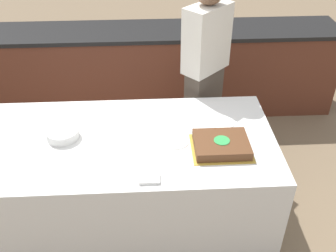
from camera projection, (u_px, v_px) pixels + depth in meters
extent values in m
plane|color=#7A664C|center=(125.00, 214.00, 3.17)|extent=(14.00, 14.00, 0.00)
cube|color=#5B2D1E|center=(127.00, 73.00, 4.21)|extent=(4.40, 0.55, 0.88)
cube|color=black|center=(124.00, 32.00, 3.94)|extent=(4.40, 0.58, 0.04)
cube|color=silver|center=(121.00, 180.00, 2.95)|extent=(2.20, 1.04, 0.76)
cube|color=gold|center=(221.00, 148.00, 2.64)|extent=(0.40, 0.33, 0.00)
cube|color=#56331C|center=(221.00, 144.00, 2.62)|extent=(0.36, 0.29, 0.06)
cylinder|color=green|center=(222.00, 140.00, 2.60)|extent=(0.11, 0.11, 0.00)
cylinder|color=white|center=(63.00, 134.00, 2.73)|extent=(0.23, 0.23, 0.06)
cylinder|color=white|center=(222.00, 122.00, 2.89)|extent=(0.18, 0.18, 0.00)
cylinder|color=white|center=(176.00, 141.00, 2.70)|extent=(0.18, 0.18, 0.00)
cube|color=white|center=(149.00, 179.00, 2.39)|extent=(0.13, 0.09, 0.02)
cube|color=#4C4238|center=(202.00, 114.00, 3.54)|extent=(0.35, 0.35, 0.90)
cube|color=silver|center=(207.00, 39.00, 3.12)|extent=(0.42, 0.42, 0.54)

